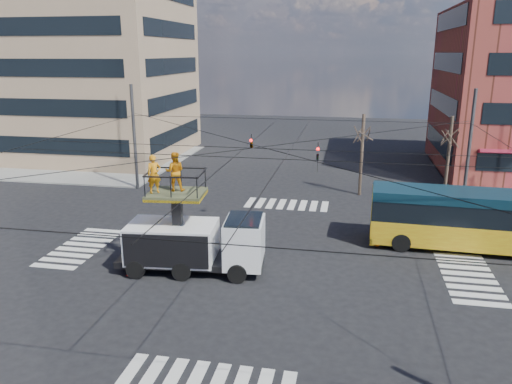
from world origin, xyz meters
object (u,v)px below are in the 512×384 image
(city_bus, at_px, (476,219))
(worker_ground, at_px, (177,255))
(flagger, at_px, (377,231))
(utility_truck, at_px, (194,232))
(traffic_cone, at_px, (131,268))

(city_bus, bearing_deg, worker_ground, -155.83)
(flagger, bearing_deg, worker_ground, -95.09)
(worker_ground, bearing_deg, utility_truck, -51.44)
(traffic_cone, xyz_separation_m, flagger, (11.63, 6.06, 0.51))
(city_bus, relative_size, flagger, 6.43)
(city_bus, relative_size, traffic_cone, 16.09)
(traffic_cone, bearing_deg, flagger, 27.52)
(city_bus, bearing_deg, utility_truck, -156.44)
(traffic_cone, bearing_deg, utility_truck, 21.57)
(city_bus, bearing_deg, flagger, -172.72)
(traffic_cone, relative_size, flagger, 0.40)
(utility_truck, relative_size, flagger, 4.20)
(worker_ground, bearing_deg, flagger, -54.11)
(city_bus, xyz_separation_m, worker_ground, (-14.60, -5.84, -0.80))
(traffic_cone, distance_m, flagger, 13.13)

